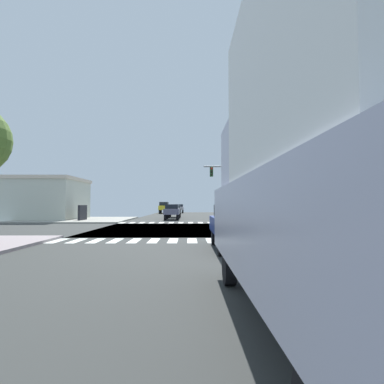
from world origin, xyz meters
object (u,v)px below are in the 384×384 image
Objects in this scene: sedan_nearside_1 at (175,210)px; sedan_crossing_3 at (172,211)px; street_lamp at (244,180)px; sedan_farside_2 at (179,208)px; traffic_signal_mast at (243,178)px; bank_building at (35,199)px; suv_queued_1 at (164,207)px; sedan_outer_6 at (234,223)px; box_truck_middle_1 at (319,159)px.

sedan_nearside_1 and sedan_crossing_3 have the same top height.
street_lamp reaches higher than sedan_farside_2.
traffic_signal_mast is 0.76× the size of street_lamp.
sedan_nearside_1 is at bearing 20.25° from bank_building.
sedan_nearside_1 and sedan_farside_2 have the same top height.
suv_queued_1 is at bearing -80.26° from sedan_nearside_1.
sedan_nearside_1 is 1.00× the size of sedan_crossing_3.
sedan_nearside_1 is at bearing 176.05° from street_lamp.
traffic_signal_mast is 1.59× the size of sedan_nearside_1.
suv_queued_1 is at bearing 125.37° from street_lamp.
street_lamp is 22.62m from suv_queued_1.
suv_queued_1 is 47.30m from sedan_outer_6.
street_lamp is at bearing 78.47° from traffic_signal_mast.
bank_building reaches higher than sedan_outer_6.
sedan_nearside_1 and sedan_outer_6 have the same top height.
traffic_signal_mast is 25.94m from box_truck_middle_1.
street_lamp reaches higher than sedan_crossing_3.
traffic_signal_mast is 33.85m from sedan_farside_2.
street_lamp reaches higher than traffic_signal_mast.
sedan_crossing_3 is at bearing 90.00° from sedan_nearside_1.
street_lamp is at bearing 80.83° from box_truck_middle_1.
sedan_crossing_3 is at bearing 0.30° from bank_building.
traffic_signal_mast is 18.39m from sedan_outer_6.
sedan_outer_6 is at bearing 98.51° from suv_queued_1.
street_lamp reaches higher than sedan_outer_6.
suv_queued_1 is (-3.00, -3.69, 0.28)m from sedan_farside_2.
traffic_signal_mast reaches higher than sedan_nearside_1.
sedan_crossing_3 is (-9.90, -5.41, -4.16)m from street_lamp.
sedan_crossing_3 is 0.93× the size of suv_queued_1.
box_truck_middle_1 reaches higher than sedan_outer_6.
sedan_farside_2 is at bearing 103.17° from traffic_signal_mast.
sedan_farside_2 is (-9.90, 21.86, -4.16)m from street_lamp.
bank_building is 2.95× the size of sedan_crossing_3.
sedan_outer_6 is at bearing 94.53° from sedan_farside_2.
sedan_farside_2 is 0.60× the size of box_truck_middle_1.
sedan_farside_2 and sedan_crossing_3 have the same top height.
sedan_crossing_3 is (0.00, -6.09, 0.00)m from sedan_nearside_1.
traffic_signal_mast is 0.54× the size of bank_building.
street_lamp is 2.08× the size of sedan_nearside_1.
street_lamp is (2.23, 10.93, 0.67)m from traffic_signal_mast.
street_lamp is 29.50m from sedan_outer_6.
sedan_farside_2 is (-7.67, 32.78, -3.50)m from traffic_signal_mast.
sedan_outer_6 is (4.00, -23.20, 0.00)m from sedan_crossing_3.
suv_queued_1 reaches higher than sedan_crossing_3.
sedan_farside_2 is at bearing -90.00° from sedan_crossing_3.
sedan_crossing_3 is at bearing 90.00° from sedan_farside_2.
suv_queued_1 is at bearing 59.84° from bank_building.
sedan_nearside_1 is 6.09m from sedan_crossing_3.
sedan_outer_6 is (0.00, 7.92, -1.45)m from box_truck_middle_1.
sedan_nearside_1 is (-7.67, 11.61, -3.50)m from traffic_signal_mast.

